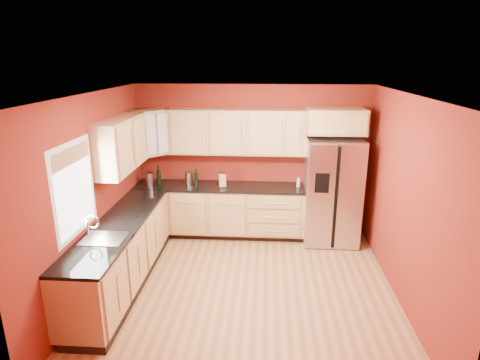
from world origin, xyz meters
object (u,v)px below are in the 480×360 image
object	(u,v)px
wine_bottle_a	(159,175)
soap_dispenser	(298,182)
refrigerator	(332,191)
knife_block	(222,180)
canister_left	(150,179)

from	to	relation	value
wine_bottle_a	soap_dispenser	world-z (taller)	wine_bottle_a
refrigerator	wine_bottle_a	bearing A→B (deg)	179.33
wine_bottle_a	knife_block	bearing A→B (deg)	-1.19
canister_left	knife_block	xyz separation A→B (m)	(1.25, 0.00, 0.00)
canister_left	knife_block	distance (m)	1.25
refrigerator	canister_left	world-z (taller)	refrigerator
refrigerator	soap_dispenser	world-z (taller)	refrigerator
refrigerator	soap_dispenser	bearing A→B (deg)	169.73
wine_bottle_a	refrigerator	bearing A→B (deg)	-0.67
canister_left	soap_dispenser	size ratio (longest dim) A/B	1.31
refrigerator	canister_left	distance (m)	3.09
wine_bottle_a	knife_block	world-z (taller)	wine_bottle_a
wine_bottle_a	knife_block	distance (m)	1.10
refrigerator	soap_dispenser	xyz separation A→B (m)	(-0.55, 0.10, 0.11)
refrigerator	soap_dispenser	size ratio (longest dim) A/B	10.68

